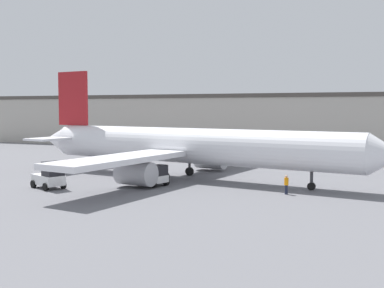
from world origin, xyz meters
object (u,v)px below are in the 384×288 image
(airplane, at_px, (183,146))
(belt_loader_truck, at_px, (155,176))
(baggage_tug, at_px, (50,176))
(ground_crew_worker, at_px, (286,184))

(airplane, relative_size, belt_loader_truck, 13.69)
(baggage_tug, distance_m, belt_loader_truck, 9.58)
(airplane, height_order, ground_crew_worker, airplane)
(airplane, bearing_deg, belt_loader_truck, -89.05)
(airplane, distance_m, ground_crew_worker, 12.99)
(belt_loader_truck, bearing_deg, airplane, 101.00)
(ground_crew_worker, xyz_separation_m, belt_loader_truck, (-12.44, -0.29, 0.08))
(ground_crew_worker, distance_m, baggage_tug, 21.22)
(airplane, xyz_separation_m, ground_crew_worker, (11.74, -4.96, -2.50))
(airplane, distance_m, baggage_tug, 13.79)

